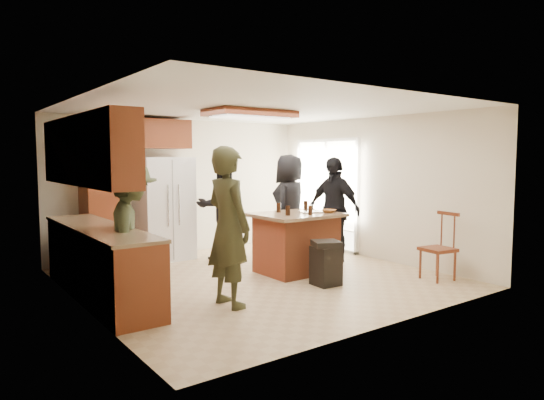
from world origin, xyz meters
TOP-DOWN VIEW (x-y plane):
  - room_shell at (4.37, 1.64)m, footprint 8.00×5.20m
  - person_front_left at (-1.04, -0.88)m, footprint 0.57×0.74m
  - person_behind_left at (0.26, 1.50)m, footprint 0.99×0.69m
  - person_behind_right at (1.36, 0.99)m, footprint 1.08×0.97m
  - person_side_right at (1.71, 0.22)m, footprint 0.70×1.13m
  - person_counter at (-1.92, -0.00)m, footprint 0.84×1.23m
  - left_cabinetry at (-2.24, 0.40)m, footprint 0.64×3.00m
  - back_wall_units at (-1.33, 2.20)m, footprint 1.80×0.60m
  - refrigerator at (-0.55, 2.12)m, footprint 0.90×0.76m
  - kitchen_island at (0.70, -0.03)m, footprint 1.28×1.03m
  - island_items at (0.93, -0.11)m, footprint 0.90×0.74m
  - trash_bin at (0.55, -0.88)m, footprint 0.48×0.48m
  - spindle_chair at (2.10, -1.62)m, footprint 0.48×0.48m

SIDE VIEW (x-z plane):
  - trash_bin at x=0.55m, z-range 0.00..0.63m
  - spindle_chair at x=2.10m, z-range -0.04..0.95m
  - kitchen_island at x=0.70m, z-range 0.01..0.94m
  - room_shell at x=4.37m, z-range -1.63..3.37m
  - person_counter at x=-1.92m, z-range 0.00..1.74m
  - refrigerator at x=-0.55m, z-range 0.00..1.80m
  - person_side_right at x=1.71m, z-range 0.00..1.81m
  - person_behind_right at x=1.36m, z-range 0.00..1.85m
  - person_behind_left at x=0.26m, z-range 0.00..1.88m
  - left_cabinetry at x=-2.24m, z-range -0.19..2.11m
  - person_front_left at x=-1.04m, z-range 0.00..1.93m
  - island_items at x=0.93m, z-range 0.90..1.05m
  - back_wall_units at x=-1.33m, z-range 0.15..2.60m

